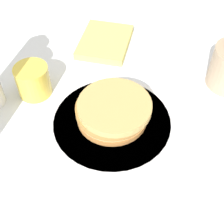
{
  "coord_description": "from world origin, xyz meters",
  "views": [
    {
      "loc": [
        -0.34,
        -0.26,
        0.53
      ],
      "look_at": [
        -0.02,
        0.03,
        0.04
      ],
      "focal_mm": 50.0,
      "sensor_mm": 36.0,
      "label": 1
    }
  ],
  "objects": [
    {
      "name": "juice_glass",
      "position": [
        -0.07,
        0.23,
        0.04
      ],
      "size": [
        0.08,
        0.08,
        0.07
      ],
      "color": "yellow",
      "rests_on": "ground_plane"
    },
    {
      "name": "ground_plane",
      "position": [
        0.0,
        0.0,
        0.0
      ],
      "size": [
        4.0,
        4.0,
        0.0
      ],
      "primitive_type": "plane",
      "color": "white"
    },
    {
      "name": "pancake_stack",
      "position": [
        -0.02,
        0.03,
        0.04
      ],
      "size": [
        0.16,
        0.17,
        0.06
      ],
      "color": "#CF8743",
      "rests_on": "plate"
    },
    {
      "name": "plate",
      "position": [
        -0.02,
        0.03,
        0.01
      ],
      "size": [
        0.28,
        0.28,
        0.01
      ],
      "color": "white",
      "rests_on": "ground_plane"
    },
    {
      "name": "napkin",
      "position": [
        0.17,
        0.23,
        0.01
      ],
      "size": [
        0.21,
        0.19,
        0.02
      ],
      "color": "#E5D166",
      "rests_on": "ground_plane"
    }
  ]
}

